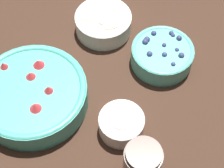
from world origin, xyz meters
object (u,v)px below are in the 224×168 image
bowl_strawberries (32,94)px  bowl_bananas (103,22)px  bowl_cream (121,123)px  bowl_blueberries (162,54)px  jar_chocolate (142,163)px

bowl_strawberries → bowl_bananas: (0.03, -0.28, -0.01)m
bowl_bananas → bowl_cream: (-0.23, 0.20, -0.00)m
bowl_strawberries → bowl_blueberries: size_ratio=1.65×
bowl_cream → bowl_bananas: bearing=-40.4°
bowl_strawberries → bowl_bananas: 0.28m
bowl_blueberries → jar_chocolate: (-0.15, 0.26, 0.02)m
bowl_bananas → jar_chocolate: (-0.33, 0.25, 0.02)m
bowl_blueberries → bowl_bananas: size_ratio=1.03×
bowl_cream → jar_chocolate: bearing=153.1°
bowl_blueberries → jar_chocolate: jar_chocolate is taller
bowl_strawberries → bowl_cream: (-0.20, -0.08, -0.01)m
bowl_blueberries → bowl_cream: bearing=102.8°
bowl_bananas → jar_chocolate: size_ratio=1.44×
bowl_cream → jar_chocolate: 0.11m
jar_chocolate → bowl_bananas: bearing=-36.8°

